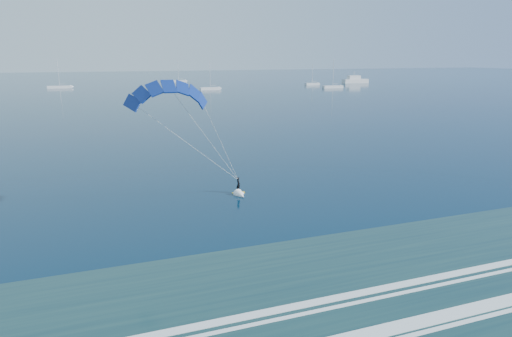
{
  "coord_description": "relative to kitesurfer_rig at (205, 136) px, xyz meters",
  "views": [
    {
      "loc": [
        -15.96,
        -13.09,
        14.96
      ],
      "look_at": [
        -1.18,
        26.69,
        4.41
      ],
      "focal_mm": 32.0,
      "sensor_mm": 36.0,
      "label": 1
    }
  ],
  "objects": [
    {
      "name": "kitesurfer_rig",
      "position": [
        0.0,
        0.0,
        0.0
      ],
      "size": [
        14.17,
        7.64,
        13.89
      ],
      "color": "gold",
      "rests_on": "ground"
    },
    {
      "name": "motor_yacht",
      "position": [
        129.99,
        178.03,
        -5.53
      ],
      "size": [
        14.91,
        3.98,
        6.17
      ],
      "color": "silver",
      "rests_on": "ground"
    },
    {
      "name": "sailboat_2",
      "position": [
        -21.72,
        189.95,
        -6.46
      ],
      "size": [
        10.86,
        2.4,
        14.35
      ],
      "color": "silver",
      "rests_on": "ground"
    },
    {
      "name": "sailboat_3",
      "position": [
        41.45,
        155.53,
        -6.47
      ],
      "size": [
        9.03,
        2.4,
        12.49
      ],
      "color": "silver",
      "rests_on": "ground"
    },
    {
      "name": "sailboat_4",
      "position": [
        39.82,
        220.37,
        -6.47
      ],
      "size": [
        9.2,
        2.4,
        12.44
      ],
      "color": "silver",
      "rests_on": "ground"
    },
    {
      "name": "sailboat_5",
      "position": [
        99.08,
        169.25,
        -6.48
      ],
      "size": [
        7.58,
        2.4,
        10.5
      ],
      "color": "silver",
      "rests_on": "ground"
    },
    {
      "name": "sailboat_6",
      "position": [
        98.28,
        146.81,
        -6.47
      ],
      "size": [
        10.02,
        2.4,
        13.4
      ],
      "color": "silver",
      "rests_on": "ground"
    }
  ]
}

